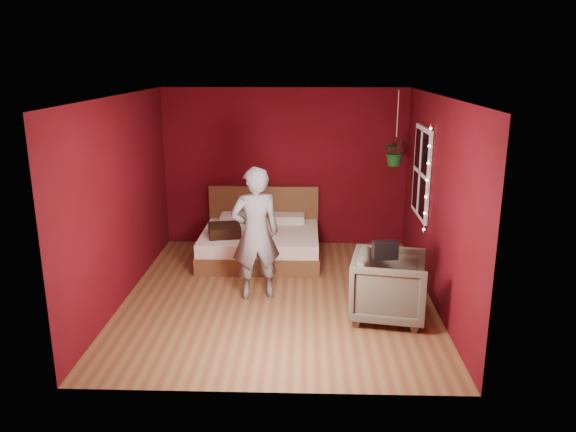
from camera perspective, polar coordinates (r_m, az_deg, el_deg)
name	(u,v)px	position (r m, az deg, el deg)	size (l,w,h in m)	color
floor	(278,296)	(7.52, -0.98, -8.09)	(4.50, 4.50, 0.00)	brown
room_walls	(278,171)	(7.02, -1.04, 4.56)	(4.04, 4.54, 2.62)	#560916
window	(421,172)	(8.09, 13.37, 4.33)	(0.05, 0.97, 1.27)	white
fairy_lights	(427,180)	(7.58, 13.95, 3.55)	(0.04, 0.04, 1.45)	silver
bed	(261,241)	(8.86, -2.77, -2.58)	(1.82, 1.55, 1.00)	brown
person	(255,234)	(7.20, -3.33, -1.80)	(0.64, 0.42, 1.74)	slate
armchair	(389,287)	(6.87, 10.23, -7.08)	(0.86, 0.88, 0.80)	#5D5C49
handbag	(385,250)	(6.57, 9.84, -3.43)	(0.29, 0.14, 0.20)	black
throw_pillow	(225,230)	(8.52, -6.47, -1.46)	(0.47, 0.47, 0.17)	black
hanging_plant	(396,151)	(8.55, 10.89, 6.47)	(0.39, 0.34, 1.11)	silver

